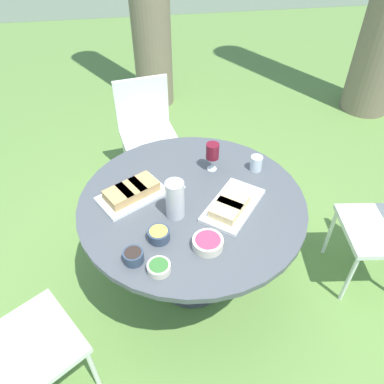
{
  "coord_description": "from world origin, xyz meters",
  "views": [
    {
      "loc": [
        -0.24,
        -1.53,
        2.16
      ],
      "look_at": [
        0.0,
        0.0,
        0.79
      ],
      "focal_mm": 35.0,
      "sensor_mm": 36.0,
      "label": 1
    }
  ],
  "objects_px": {
    "water_pitcher": "(175,199)",
    "wine_glass": "(213,152)",
    "chair_far_back": "(7,350)",
    "chair_near_right": "(147,126)",
    "dining_table": "(192,213)"
  },
  "relations": [
    {
      "from": "water_pitcher",
      "to": "wine_glass",
      "type": "xyz_separation_m",
      "value": [
        0.27,
        0.36,
        0.02
      ]
    },
    {
      "from": "chair_far_back",
      "to": "chair_near_right",
      "type": "bearing_deg",
      "value": 67.6
    },
    {
      "from": "dining_table",
      "to": "chair_far_back",
      "type": "xyz_separation_m",
      "value": [
        -0.94,
        -0.63,
        -0.1
      ]
    },
    {
      "from": "chair_far_back",
      "to": "wine_glass",
      "type": "height_order",
      "value": "wine_glass"
    },
    {
      "from": "chair_far_back",
      "to": "water_pitcher",
      "type": "relative_size",
      "value": 3.96
    },
    {
      "from": "wine_glass",
      "to": "dining_table",
      "type": "bearing_deg",
      "value": -122.58
    },
    {
      "from": "dining_table",
      "to": "water_pitcher",
      "type": "relative_size",
      "value": 5.73
    },
    {
      "from": "dining_table",
      "to": "chair_far_back",
      "type": "relative_size",
      "value": 1.45
    },
    {
      "from": "wine_glass",
      "to": "chair_near_right",
      "type": "bearing_deg",
      "value": 111.52
    },
    {
      "from": "dining_table",
      "to": "chair_near_right",
      "type": "bearing_deg",
      "value": 99.46
    },
    {
      "from": "chair_near_right",
      "to": "wine_glass",
      "type": "bearing_deg",
      "value": -68.48
    },
    {
      "from": "dining_table",
      "to": "wine_glass",
      "type": "xyz_separation_m",
      "value": [
        0.16,
        0.26,
        0.23
      ]
    },
    {
      "from": "wine_glass",
      "to": "water_pitcher",
      "type": "bearing_deg",
      "value": -126.93
    },
    {
      "from": "dining_table",
      "to": "chair_near_right",
      "type": "distance_m",
      "value": 1.19
    },
    {
      "from": "chair_far_back",
      "to": "dining_table",
      "type": "bearing_deg",
      "value": 33.8
    }
  ]
}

